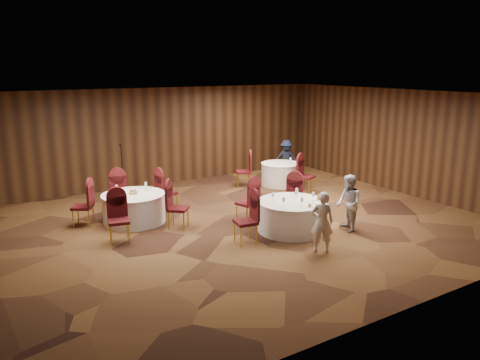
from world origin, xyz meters
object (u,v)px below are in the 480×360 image
table_left (134,208)px  mic_stand (123,183)px  table_main (291,216)px  man_c (286,158)px  woman_b (348,203)px  table_right (280,174)px  woman_a (322,222)px

table_left → mic_stand: size_ratio=0.97×
table_main → table_left: bearing=138.9°
table_main → man_c: man_c is taller
table_main → mic_stand: bearing=117.1°
woman_b → table_main: bearing=-99.1°
table_right → woman_a: 5.83m
table_right → man_c: man_c is taller
table_right → man_c: bearing=44.4°
table_right → woman_b: size_ratio=0.94×
table_right → woman_a: (-2.73, -5.14, 0.29)m
mic_stand → man_c: (5.87, -0.32, 0.19)m
woman_b → table_right: bearing=-173.8°
table_main → woman_b: woman_b is taller
table_left → table_main: bearing=-41.1°
table_left → woman_b: woman_b is taller
mic_stand → table_main: bearing=-62.9°
table_main → table_left: (-3.01, 2.62, -0.00)m
table_main → mic_stand: (-2.52, 4.94, 0.10)m
woman_b → man_c: (2.19, 5.33, -0.02)m
table_main → man_c: bearing=54.1°
table_left → man_c: 6.66m
table_main → woman_a: bearing=-101.1°
woman_a → woman_b: size_ratio=0.97×
table_main → table_right: 4.49m
mic_stand → woman_a: size_ratio=1.22×
table_right → woman_b: 4.66m
man_c → mic_stand: bearing=-148.7°
table_main → woman_a: size_ratio=1.23×
woman_a → man_c: 7.01m
mic_stand → table_left: bearing=-101.7°
woman_b → man_c: size_ratio=1.04×
mic_stand → woman_a: mic_stand is taller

